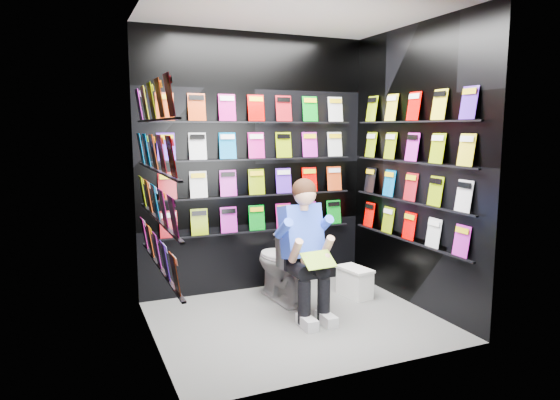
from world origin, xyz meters
name	(u,v)px	position (x,y,z in m)	size (l,w,h in m)	color
floor	(296,321)	(0.00, 0.00, 0.00)	(2.40, 2.40, 0.00)	slate
ceiling	(298,9)	(0.00, 0.00, 2.60)	(2.40, 2.40, 0.00)	white
wall_back	(255,164)	(0.00, 1.00, 1.30)	(2.40, 0.04, 2.60)	black
wall_front	(362,184)	(0.00, -1.00, 1.30)	(2.40, 0.04, 2.60)	black
wall_left	(150,178)	(-1.20, 0.00, 1.30)	(0.04, 2.00, 2.60)	black
wall_right	(414,168)	(1.20, 0.00, 1.30)	(0.04, 2.00, 2.60)	black
comics_back	(256,164)	(0.00, 0.97, 1.31)	(2.10, 0.06, 1.37)	#D74516
comics_left	(154,177)	(-1.17, 0.00, 1.31)	(0.06, 1.70, 1.37)	#D74516
comics_right	(412,167)	(1.17, 0.00, 1.31)	(0.06, 1.70, 1.37)	#D74516
toilet	(283,263)	(0.11, 0.54, 0.37)	(0.42, 0.75, 0.73)	silver
longbox	(355,283)	(0.81, 0.36, 0.13)	(0.19, 0.35, 0.27)	white
longbox_lid	(355,269)	(0.81, 0.36, 0.28)	(0.21, 0.37, 0.03)	white
reader	(300,232)	(0.11, 0.16, 0.74)	(0.48, 0.70, 1.30)	blue
held_comic	(318,260)	(0.11, -0.19, 0.58)	(0.28, 0.01, 0.19)	green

